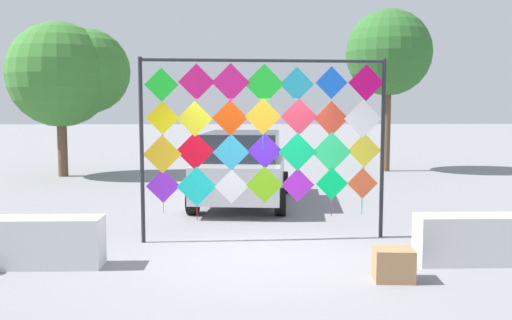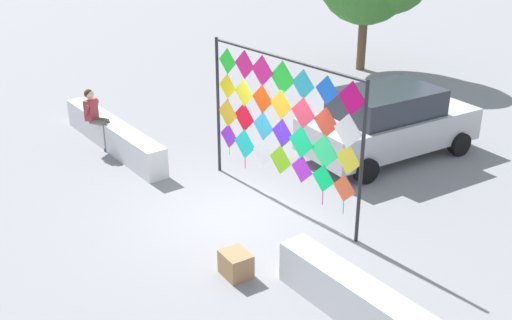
{
  "view_description": "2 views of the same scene",
  "coord_description": "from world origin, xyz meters",
  "px_view_note": "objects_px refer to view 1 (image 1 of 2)",
  "views": [
    {
      "loc": [
        -0.28,
        -8.69,
        2.39
      ],
      "look_at": [
        -0.04,
        0.64,
        1.46
      ],
      "focal_mm": 39.11,
      "sensor_mm": 36.0,
      "label": 1
    },
    {
      "loc": [
        9.25,
        -6.51,
        6.23
      ],
      "look_at": [
        0.14,
        0.36,
        1.17
      ],
      "focal_mm": 43.56,
      "sensor_mm": 36.0,
      "label": 2
    }
  ],
  "objects_px": {
    "parked_car": "(243,167)",
    "tree_broadleaf": "(389,54)",
    "tree_palm_like": "(72,73)",
    "kite_display_rack": "(265,131)",
    "cardboard_box_large": "(393,264)"
  },
  "relations": [
    {
      "from": "kite_display_rack",
      "to": "parked_car",
      "type": "distance_m",
      "value": 3.88
    },
    {
      "from": "kite_display_rack",
      "to": "cardboard_box_large",
      "type": "relative_size",
      "value": 8.15
    },
    {
      "from": "tree_palm_like",
      "to": "tree_broadleaf",
      "type": "bearing_deg",
      "value": 5.77
    },
    {
      "from": "cardboard_box_large",
      "to": "tree_broadleaf",
      "type": "height_order",
      "value": "tree_broadleaf"
    },
    {
      "from": "kite_display_rack",
      "to": "tree_broadleaf",
      "type": "bearing_deg",
      "value": 64.6
    },
    {
      "from": "tree_broadleaf",
      "to": "kite_display_rack",
      "type": "bearing_deg",
      "value": -115.4
    },
    {
      "from": "cardboard_box_large",
      "to": "tree_palm_like",
      "type": "xyz_separation_m",
      "value": [
        -7.72,
        11.48,
        3.21
      ]
    },
    {
      "from": "cardboard_box_large",
      "to": "tree_broadleaf",
      "type": "xyz_separation_m",
      "value": [
        3.19,
        12.58,
        3.98
      ]
    },
    {
      "from": "parked_car",
      "to": "tree_palm_like",
      "type": "relative_size",
      "value": 0.91
    },
    {
      "from": "parked_car",
      "to": "tree_palm_like",
      "type": "distance_m",
      "value": 8.25
    },
    {
      "from": "parked_car",
      "to": "tree_palm_like",
      "type": "bearing_deg",
      "value": 136.34
    },
    {
      "from": "parked_car",
      "to": "cardboard_box_large",
      "type": "bearing_deg",
      "value": -71.39
    },
    {
      "from": "kite_display_rack",
      "to": "tree_broadleaf",
      "type": "height_order",
      "value": "tree_broadleaf"
    },
    {
      "from": "parked_car",
      "to": "tree_broadleaf",
      "type": "height_order",
      "value": "tree_broadleaf"
    },
    {
      "from": "parked_car",
      "to": "tree_broadleaf",
      "type": "relative_size",
      "value": 0.81
    }
  ]
}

